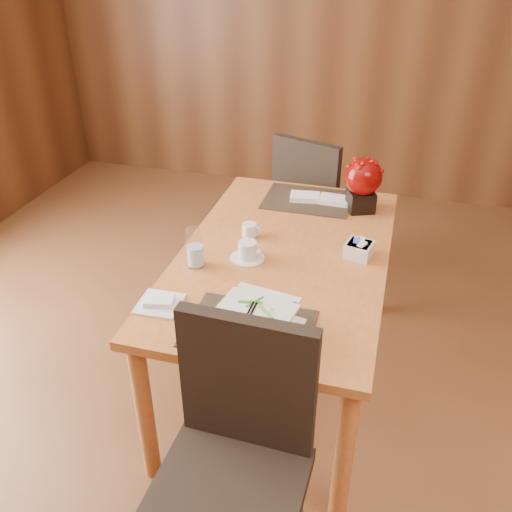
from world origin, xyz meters
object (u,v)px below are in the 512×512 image
(dining_table, at_px, (284,271))
(berry_decor, at_px, (363,181))
(sugar_caddy, at_px, (359,250))
(far_chair, at_px, (313,201))
(soup_setting, at_px, (255,323))
(coffee_cup, at_px, (247,252))
(creamer_jug, at_px, (249,230))
(water_glass, at_px, (195,248))
(near_chair, at_px, (236,451))
(bread_plate, at_px, (160,304))

(dining_table, height_order, berry_decor, berry_decor)
(sugar_caddy, distance_m, far_chair, 1.02)
(soup_setting, height_order, coffee_cup, soup_setting)
(creamer_jug, xyz_separation_m, far_chair, (0.15, 0.88, -0.24))
(water_glass, bearing_deg, berry_decor, 49.45)
(creamer_jug, distance_m, berry_decor, 0.63)
(soup_setting, distance_m, coffee_cup, 0.51)
(soup_setting, xyz_separation_m, far_chair, (-0.07, 1.56, -0.27))
(creamer_jug, bearing_deg, soup_setting, -65.77)
(soup_setting, xyz_separation_m, near_chair, (0.03, -0.35, -0.24))
(dining_table, bearing_deg, bread_plate, -126.22)
(bread_plate, height_order, near_chair, near_chair)
(berry_decor, bearing_deg, soup_setting, -102.72)
(sugar_caddy, bearing_deg, far_chair, 111.09)
(water_glass, bearing_deg, soup_setting, -45.65)
(water_glass, relative_size, far_chair, 0.18)
(dining_table, xyz_separation_m, coffee_cup, (-0.14, -0.10, 0.13))
(creamer_jug, relative_size, berry_decor, 0.31)
(water_glass, distance_m, near_chair, 0.87)
(near_chair, bearing_deg, soup_setting, 97.09)
(sugar_caddy, bearing_deg, water_glass, -158.24)
(coffee_cup, xyz_separation_m, water_glass, (-0.20, -0.11, 0.05))
(bread_plate, bearing_deg, water_glass, 83.67)
(coffee_cup, xyz_separation_m, near_chair, (0.20, -0.83, -0.22))
(soup_setting, bearing_deg, water_glass, 143.84)
(dining_table, distance_m, creamer_jug, 0.25)
(bread_plate, bearing_deg, coffee_cup, 60.73)
(water_glass, xyz_separation_m, far_chair, (0.30, 1.19, -0.30))
(sugar_caddy, relative_size, far_chair, 0.11)
(coffee_cup, distance_m, sugar_caddy, 0.49)
(bread_plate, height_order, far_chair, far_chair)
(berry_decor, height_order, far_chair, berry_decor)
(near_chair, bearing_deg, berry_decor, 83.33)
(creamer_jug, bearing_deg, bread_plate, -100.18)
(dining_table, xyz_separation_m, far_chair, (-0.04, 0.98, -0.11))
(coffee_cup, height_order, far_chair, far_chair)
(creamer_jug, bearing_deg, coffee_cup, -69.86)
(soup_setting, height_order, near_chair, near_chair)
(dining_table, bearing_deg, near_chair, -86.16)
(creamer_jug, height_order, berry_decor, berry_decor)
(soup_setting, relative_size, far_chair, 0.34)
(soup_setting, xyz_separation_m, sugar_caddy, (0.29, 0.64, -0.02))
(sugar_caddy, bearing_deg, soup_setting, -114.46)
(near_chair, bearing_deg, coffee_cup, 105.48)
(berry_decor, distance_m, bread_plate, 1.21)
(sugar_caddy, distance_m, bread_plate, 0.89)
(coffee_cup, bearing_deg, sugar_caddy, 18.59)
(bread_plate, relative_size, near_chair, 0.16)
(far_chair, bearing_deg, coffee_cup, 103.80)
(water_glass, height_order, far_chair, far_chair)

